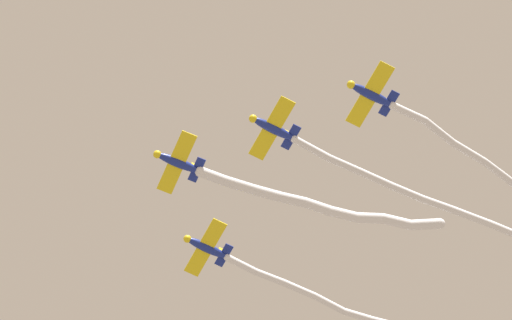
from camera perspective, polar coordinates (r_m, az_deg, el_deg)
The scene contains 8 objects.
airplane_lead at distance 91.32m, azimuth -4.25°, elevation -0.12°, with size 5.60×4.79×1.50m.
smoke_trail_lead at distance 92.39m, azimuth 3.41°, elevation -2.39°, with size 9.98×20.31×2.01m.
airplane_left_wing at distance 89.86m, azimuth 0.88°, elevation 1.72°, with size 5.42×4.90×1.50m.
smoke_trail_left_wing at distance 92.21m, azimuth 8.24°, elevation -1.69°, with size 13.37×18.45×2.38m.
airplane_right_wing at distance 95.12m, azimuth -2.71°, elevation -4.70°, with size 5.43×4.89×1.50m.
smoke_trail_right_wing at distance 98.49m, azimuth 5.57°, elevation -8.05°, with size 15.60×22.47×1.26m.
airplane_slot at distance 88.96m, azimuth 6.14°, elevation 3.53°, with size 5.45×4.88×1.50m.
smoke_trail_slot at distance 92.18m, azimuth 11.91°, elevation -0.12°, with size 14.35×12.65×1.50m.
Camera 1 is at (-30.26, -14.34, 4.39)m, focal length 74.59 mm.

